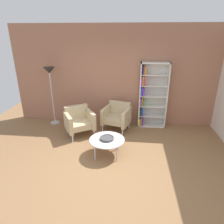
{
  "coord_description": "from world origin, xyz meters",
  "views": [
    {
      "loc": [
        0.4,
        -3.36,
        2.63
      ],
      "look_at": [
        -0.06,
        0.84,
        0.95
      ],
      "focal_mm": 31.77,
      "sensor_mm": 36.0,
      "label": 1
    }
  ],
  "objects_px": {
    "bookshelf_tall": "(151,96)",
    "coffee_table_low": "(107,140)",
    "floor_lamp_torchiere": "(50,77)",
    "armchair_by_bookshelf": "(117,116)",
    "armchair_spare_guest": "(79,121)",
    "decorative_bowl": "(107,138)"
  },
  "relations": [
    {
      "from": "bookshelf_tall",
      "to": "armchair_by_bookshelf",
      "type": "distance_m",
      "value": 1.14
    },
    {
      "from": "decorative_bowl",
      "to": "floor_lamp_torchiere",
      "type": "bearing_deg",
      "value": 139.9
    },
    {
      "from": "bookshelf_tall",
      "to": "coffee_table_low",
      "type": "distance_m",
      "value": 2.09
    },
    {
      "from": "decorative_bowl",
      "to": "armchair_by_bookshelf",
      "type": "distance_m",
      "value": 1.36
    },
    {
      "from": "bookshelf_tall",
      "to": "armchair_spare_guest",
      "type": "distance_m",
      "value": 2.17
    },
    {
      "from": "decorative_bowl",
      "to": "armchair_by_bookshelf",
      "type": "bearing_deg",
      "value": 85.21
    },
    {
      "from": "armchair_by_bookshelf",
      "to": "bookshelf_tall",
      "type": "bearing_deg",
      "value": 36.85
    },
    {
      "from": "bookshelf_tall",
      "to": "armchair_spare_guest",
      "type": "bearing_deg",
      "value": -157.81
    },
    {
      "from": "decorative_bowl",
      "to": "bookshelf_tall",
      "type": "bearing_deg",
      "value": 58.17
    },
    {
      "from": "armchair_by_bookshelf",
      "to": "floor_lamp_torchiere",
      "type": "distance_m",
      "value": 2.24
    },
    {
      "from": "bookshelf_tall",
      "to": "coffee_table_low",
      "type": "xyz_separation_m",
      "value": [
        -1.06,
        -1.71,
        -0.58
      ]
    },
    {
      "from": "coffee_table_low",
      "to": "decorative_bowl",
      "type": "xyz_separation_m",
      "value": [
        0.0,
        0.0,
        0.06
      ]
    },
    {
      "from": "bookshelf_tall",
      "to": "armchair_by_bookshelf",
      "type": "xyz_separation_m",
      "value": [
        -0.95,
        -0.35,
        -0.53
      ]
    },
    {
      "from": "coffee_table_low",
      "to": "decorative_bowl",
      "type": "distance_m",
      "value": 0.06
    },
    {
      "from": "bookshelf_tall",
      "to": "decorative_bowl",
      "type": "relative_size",
      "value": 5.94
    },
    {
      "from": "bookshelf_tall",
      "to": "decorative_bowl",
      "type": "distance_m",
      "value": 2.08
    },
    {
      "from": "coffee_table_low",
      "to": "armchair_by_bookshelf",
      "type": "distance_m",
      "value": 1.36
    },
    {
      "from": "bookshelf_tall",
      "to": "coffee_table_low",
      "type": "height_order",
      "value": "bookshelf_tall"
    },
    {
      "from": "bookshelf_tall",
      "to": "floor_lamp_torchiere",
      "type": "relative_size",
      "value": 1.09
    },
    {
      "from": "coffee_table_low",
      "to": "decorative_bowl",
      "type": "height_order",
      "value": "decorative_bowl"
    },
    {
      "from": "coffee_table_low",
      "to": "armchair_by_bookshelf",
      "type": "relative_size",
      "value": 0.92
    },
    {
      "from": "armchair_spare_guest",
      "to": "coffee_table_low",
      "type": "bearing_deg",
      "value": -77.81
    }
  ]
}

